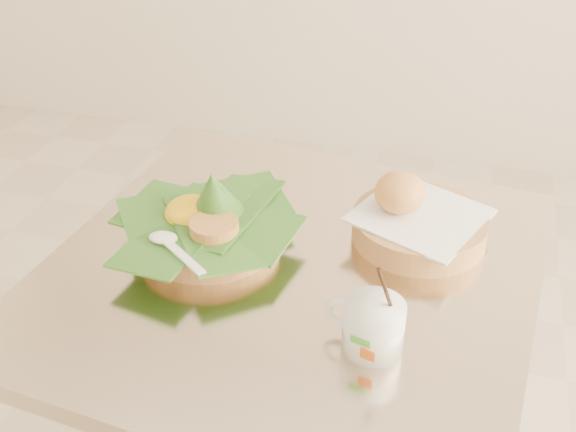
% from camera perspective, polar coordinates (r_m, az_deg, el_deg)
% --- Properties ---
extents(cafe_table, '(0.77, 0.77, 0.75)m').
position_cam_1_polar(cafe_table, '(1.21, 0.18, -12.35)').
color(cafe_table, gray).
rests_on(cafe_table, floor).
extents(rice_basket, '(0.28, 0.28, 0.14)m').
position_cam_1_polar(rice_basket, '(1.11, -6.38, -0.40)').
color(rice_basket, '#BC7F50').
rests_on(rice_basket, cafe_table).
extents(bread_basket, '(0.23, 0.23, 0.11)m').
position_cam_1_polar(bread_basket, '(1.13, 10.08, -0.36)').
color(bread_basket, '#BC7F50').
rests_on(bread_basket, cafe_table).
extents(coffee_mug, '(0.11, 0.08, 0.14)m').
position_cam_1_polar(coffee_mug, '(0.92, 6.65, -8.51)').
color(coffee_mug, white).
rests_on(coffee_mug, cafe_table).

